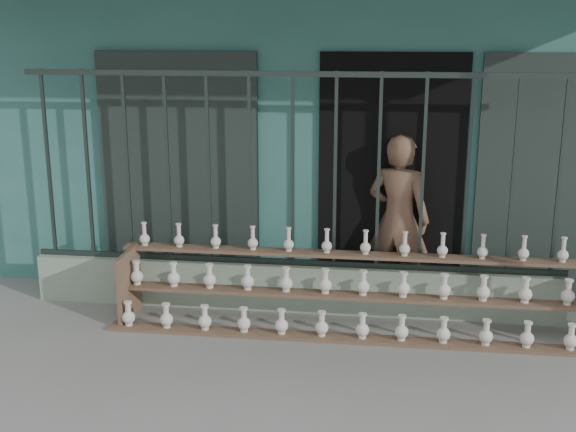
# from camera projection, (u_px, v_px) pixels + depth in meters

# --- Properties ---
(ground) EXTENTS (60.00, 60.00, 0.00)m
(ground) POSITION_uv_depth(u_px,v_px,m) (271.00, 371.00, 5.67)
(ground) COLOR slate
(workshop_building) EXTENTS (7.40, 6.60, 3.21)m
(workshop_building) POSITION_uv_depth(u_px,v_px,m) (321.00, 107.00, 9.32)
(workshop_building) COLOR #346E65
(workshop_building) RESTS_ON ground
(parapet_wall) EXTENTS (5.00, 0.20, 0.45)m
(parapet_wall) POSITION_uv_depth(u_px,v_px,m) (292.00, 287.00, 6.86)
(parapet_wall) COLOR gray
(parapet_wall) RESTS_ON ground
(security_fence) EXTENTS (5.00, 0.04, 1.80)m
(security_fence) POSITION_uv_depth(u_px,v_px,m) (292.00, 171.00, 6.58)
(security_fence) COLOR #283330
(security_fence) RESTS_ON parapet_wall
(shelf_rack) EXTENTS (4.50, 0.68, 0.85)m
(shelf_rack) POSITION_uv_depth(u_px,v_px,m) (363.00, 292.00, 6.34)
(shelf_rack) COLOR brown
(shelf_rack) RESTS_ON ground
(elderly_woman) EXTENTS (0.70, 0.57, 1.66)m
(elderly_woman) POSITION_uv_depth(u_px,v_px,m) (398.00, 220.00, 6.92)
(elderly_woman) COLOR brown
(elderly_woman) RESTS_ON ground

